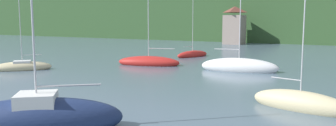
# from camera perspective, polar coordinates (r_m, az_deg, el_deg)

# --- Properties ---
(shore_building_west) EXTENTS (4.27, 5.12, 8.69)m
(shore_building_west) POSITION_cam_1_polar(r_m,az_deg,el_deg) (80.02, 11.18, 6.19)
(shore_building_west) COLOR gray
(shore_building_west) RESTS_ON ground_plane
(sailboat_mid_1) EXTENTS (5.50, 5.85, 9.15)m
(sailboat_mid_1) POSITION_cam_1_polar(r_m,az_deg,el_deg) (40.16, -23.40, -0.62)
(sailboat_mid_1) COLOR #CCBC8E
(sailboat_mid_1) RESTS_ON ground_plane
(sailboat_far_3) EXTENTS (8.02, 4.48, 11.84)m
(sailboat_far_3) POSITION_cam_1_polar(r_m,az_deg,el_deg) (40.97, -3.29, 0.15)
(sailboat_far_3) COLOR red
(sailboat_far_3) RESTS_ON ground_plane
(sailboat_mid_6) EXTENTS (6.23, 2.94, 9.38)m
(sailboat_mid_6) POSITION_cam_1_polar(r_m,az_deg,el_deg) (22.06, 21.43, -6.37)
(sailboat_mid_6) COLOR #CCBC8E
(sailboat_mid_6) RESTS_ON ground_plane
(sailboat_near_7) EXTENTS (7.84, 7.16, 10.57)m
(sailboat_near_7) POSITION_cam_1_polar(r_m,az_deg,el_deg) (17.90, -21.22, -8.82)
(sailboat_near_7) COLOR navy
(sailboat_near_7) RESTS_ON ground_plane
(sailboat_far_8) EXTENTS (8.48, 3.52, 12.62)m
(sailboat_far_8) POSITION_cam_1_polar(r_m,az_deg,el_deg) (36.89, 11.91, -0.63)
(sailboat_far_8) COLOR white
(sailboat_far_8) RESTS_ON ground_plane
(sailboat_far_11) EXTENTS (3.44, 6.25, 8.88)m
(sailboat_far_11) POSITION_cam_1_polar(r_m,az_deg,el_deg) (50.65, 4.17, 1.40)
(sailboat_far_11) COLOR red
(sailboat_far_11) RESTS_ON ground_plane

